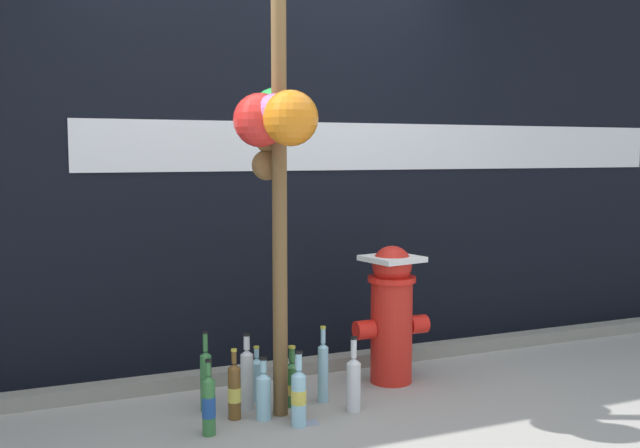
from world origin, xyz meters
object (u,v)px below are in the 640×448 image
bottle_10 (257,378)px  bottle_7 (234,391)px  bottle_5 (298,396)px  bottle_6 (206,378)px  memorial_post (277,94)px  bottle_0 (292,383)px  bottle_8 (247,377)px  bottle_1 (299,396)px  bottle_4 (354,382)px  fire_hydrant (392,311)px  bottle_9 (209,405)px  bottle_3 (323,370)px  bottle_2 (264,394)px

bottle_10 → bottle_7: bearing=-131.6°
bottle_5 → bottle_6: bearing=143.0°
memorial_post → bottle_0: bearing=46.1°
bottle_7 → bottle_8: bearing=46.4°
bottle_1 → bottle_6: bearing=132.9°
bottle_4 → bottle_8: (-0.50, 0.23, 0.02)m
bottle_0 → bottle_10: bearing=135.1°
fire_hydrant → bottle_8: fire_hydrant is taller
bottle_9 → bottle_8: bearing=43.8°
fire_hydrant → bottle_1: size_ratio=2.14×
fire_hydrant → bottle_3: 0.58m
fire_hydrant → bottle_8: (-0.90, -0.11, -0.24)m
fire_hydrant → bottle_0: fire_hydrant is taller
bottle_1 → bottle_2: (-0.13, 0.15, -0.02)m
bottle_6 → bottle_1: bearing=-47.1°
bottle_3 → bottle_5: size_ratio=1.23×
bottle_8 → bottle_9: bearing=-136.2°
bottle_6 → bottle_10: (0.28, 0.03, -0.04)m
bottle_1 → bottle_10: (-0.08, 0.42, -0.03)m
memorial_post → fire_hydrant: memorial_post is taller
bottle_0 → memorial_post: bearing=-133.9°
bottle_3 → bottle_8: bearing=174.0°
memorial_post → bottle_9: 1.51m
fire_hydrant → bottle_10: bearing=-179.3°
bottle_0 → bottle_10: size_ratio=1.07×
bottle_6 → bottle_8: (0.20, -0.07, 0.00)m
fire_hydrant → bottle_0: size_ratio=2.47×
bottle_10 → bottle_3: bearing=-24.6°
bottle_7 → bottle_0: bearing=10.7°
bottle_7 → bottle_8: (0.10, 0.10, 0.03)m
bottle_0 → bottle_2: (-0.20, -0.12, 0.01)m
bottle_3 → fire_hydrant: bearing=17.6°
bottle_8 → bottle_6: bearing=159.5°
bottle_6 → bottle_9: size_ratio=1.14×
memorial_post → bottle_7: size_ratio=7.70×
bottle_4 → bottle_10: size_ratio=1.30×
bottle_2 → bottle_6: bearing=134.2°
fire_hydrant → bottle_8: 0.94m
bottle_0 → bottle_7: bottle_7 is taller
bottle_3 → bottle_7: (-0.51, -0.06, -0.03)m
bottle_2 → bottle_6: (-0.23, 0.24, 0.04)m
bottle_8 → bottle_9: (-0.27, -0.26, -0.02)m
bottle_8 → bottle_10: size_ratio=1.34×
bottle_1 → bottle_9: bottle_1 is taller
bottle_0 → bottle_10: 0.21m
bottle_1 → bottle_5: 0.10m
bottle_0 → bottle_3: 0.18m
bottle_3 → bottle_4: size_ratio=1.05×
bottle_0 → bottle_3: bearing=-0.8°
bottle_2 → bottle_3: size_ratio=0.77×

